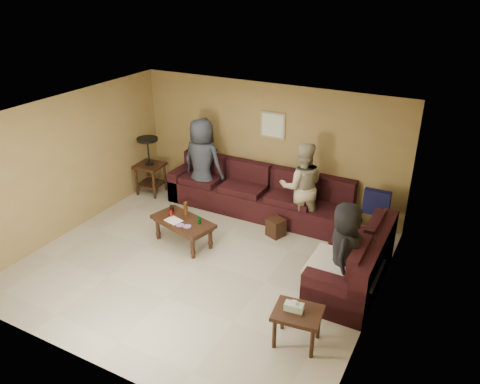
{
  "coord_description": "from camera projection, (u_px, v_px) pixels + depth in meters",
  "views": [
    {
      "loc": [
        3.58,
        -5.46,
        4.4
      ],
      "look_at": [
        0.25,
        0.85,
        1.0
      ],
      "focal_mm": 35.0,
      "sensor_mm": 36.0,
      "label": 1
    }
  ],
  "objects": [
    {
      "name": "end_table_left",
      "position": [
        150.0,
        165.0,
        9.92
      ],
      "size": [
        0.59,
        0.59,
        1.25
      ],
      "rotation": [
        0.0,
        0.0,
        0.08
      ],
      "color": "#331C11",
      "rests_on": "ground"
    },
    {
      "name": "person_middle",
      "position": [
        302.0,
        187.0,
        8.47
      ],
      "size": [
        1.02,
        0.95,
        1.69
      ],
      "primitive_type": "imported",
      "rotation": [
        0.0,
        0.0,
        3.62
      ],
      "color": "tan",
      "rests_on": "ground"
    },
    {
      "name": "coffee_table",
      "position": [
        183.0,
        223.0,
        8.14
      ],
      "size": [
        1.24,
        0.83,
        0.75
      ],
      "rotation": [
        0.0,
        0.0,
        -0.26
      ],
      "color": "#331C11",
      "rests_on": "ground"
    },
    {
      "name": "room",
      "position": [
        199.0,
        170.0,
        7.04
      ],
      "size": [
        5.6,
        5.5,
        2.5
      ],
      "color": "#B3AE98",
      "rests_on": "ground"
    },
    {
      "name": "person_left",
      "position": [
        202.0,
        162.0,
        9.37
      ],
      "size": [
        0.9,
        0.6,
        1.81
      ],
      "primitive_type": "imported",
      "rotation": [
        0.0,
        0.0,
        3.11
      ],
      "color": "#2D333F",
      "rests_on": "ground"
    },
    {
      "name": "waste_bin",
      "position": [
        276.0,
        227.0,
        8.49
      ],
      "size": [
        0.36,
        0.36,
        0.33
      ],
      "primitive_type": "cube",
      "rotation": [
        0.0,
        0.0,
        -0.39
      ],
      "color": "#331C11",
      "rests_on": "ground"
    },
    {
      "name": "person_right",
      "position": [
        344.0,
        252.0,
        6.66
      ],
      "size": [
        0.57,
        0.8,
        1.53
      ],
      "primitive_type": "imported",
      "rotation": [
        0.0,
        0.0,
        1.69
      ],
      "color": "black",
      "rests_on": "ground"
    },
    {
      "name": "sectional_sofa",
      "position": [
        285.0,
        218.0,
        8.48
      ],
      "size": [
        4.65,
        2.9,
        0.97
      ],
      "color": "black",
      "rests_on": "ground"
    },
    {
      "name": "side_table_right",
      "position": [
        297.0,
        316.0,
        5.93
      ],
      "size": [
        0.66,
        0.57,
        0.65
      ],
      "rotation": [
        0.0,
        0.0,
        0.12
      ],
      "color": "#331C11",
      "rests_on": "ground"
    },
    {
      "name": "wall_art",
      "position": [
        273.0,
        125.0,
        8.96
      ],
      "size": [
        0.52,
        0.04,
        0.52
      ],
      "color": "tan",
      "rests_on": "ground"
    }
  ]
}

